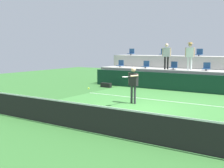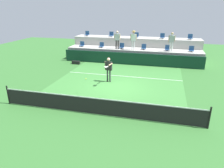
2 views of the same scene
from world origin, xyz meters
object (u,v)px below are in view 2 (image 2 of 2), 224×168
object	(u,v)px
stadium_chair_upper_far_left	(87,34)
stadium_chair_upper_far_right	(190,37)
stadium_chair_lower_mid_right	(144,47)
spectator_in_grey	(172,40)
stadium_chair_lower_left	(102,45)
stadium_chair_lower_right	(167,48)
spectator_with_hat	(134,38)
equipment_bag	(76,63)
tennis_player	(109,67)
spectator_in_white	(117,38)
stadium_chair_lower_mid_left	(122,46)
stadium_chair_lower_far_right	(191,49)
stadium_chair_lower_far_left	(82,44)
stadium_chair_upper_right	(162,36)
tennis_ball	(86,79)
stadium_chair_upper_left	(111,35)
stadium_chair_upper_center	(136,35)

from	to	relation	value
stadium_chair_upper_far_left	stadium_chair_upper_far_right	bearing A→B (deg)	0.00
stadium_chair_lower_mid_right	spectator_in_grey	world-z (taller)	spectator_in_grey
stadium_chair_lower_left	stadium_chair_upper_far_left	bearing A→B (deg)	140.55
stadium_chair_lower_right	stadium_chair_upper_far_right	size ratio (longest dim) A/B	1.00
stadium_chair_lower_mid_right	spectator_with_hat	xyz separation A→B (m)	(-0.96, -0.38, 0.89)
equipment_bag	stadium_chair_upper_far_left	bearing A→B (deg)	94.71
tennis_player	spectator_in_white	xyz separation A→B (m)	(-0.75, 5.96, 1.20)
spectator_in_grey	stadium_chair_upper_far_right	bearing A→B (deg)	51.05
stadium_chair_lower_mid_left	stadium_chair_lower_far_right	xyz separation A→B (m)	(6.48, 0.00, 0.00)
stadium_chair_upper_far_left	spectator_in_grey	world-z (taller)	spectator_in_grey
stadium_chair_lower_far_left	stadium_chair_lower_left	bearing A→B (deg)	0.00
stadium_chair_upper_right	tennis_player	xyz separation A→B (m)	(-3.40, -8.14, -1.22)
tennis_player	equipment_bag	world-z (taller)	tennis_player
stadium_chair_upper_far_left	stadium_chair_upper_right	world-z (taller)	same
tennis_player	spectator_in_grey	size ratio (longest dim) A/B	1.02
tennis_ball	spectator_with_hat	bearing A→B (deg)	79.36
stadium_chair_upper_far_right	tennis_player	xyz separation A→B (m)	(-6.05, -8.14, -1.22)
stadium_chair_upper_far_right	tennis_ball	bearing A→B (deg)	-122.71
stadium_chair_upper_far_right	spectator_in_white	distance (m)	7.14
stadium_chair_lower_far_left	stadium_chair_upper_left	bearing A→B (deg)	34.16
spectator_in_grey	equipment_bag	size ratio (longest dim) A/B	2.29
stadium_chair_upper_left	stadium_chair_upper_center	bearing A→B (deg)	0.00
stadium_chair_upper_right	equipment_bag	world-z (taller)	stadium_chair_upper_right
stadium_chair_lower_mid_left	equipment_bag	bearing A→B (deg)	-149.48
stadium_chair_lower_mid_left	tennis_ball	size ratio (longest dim) A/B	7.65
tennis_ball	stadium_chair_lower_right	bearing A→B (deg)	61.68
stadium_chair_upper_left	spectator_in_grey	distance (m)	6.56
stadium_chair_lower_mid_right	equipment_bag	bearing A→B (deg)	-159.18
stadium_chair_lower_mid_right	tennis_player	bearing A→B (deg)	-105.66
stadium_chair_upper_center	tennis_player	distance (m)	8.27
stadium_chair_upper_right	stadium_chair_upper_far_right	world-z (taller)	same
stadium_chair_lower_far_right	spectator_with_hat	world-z (taller)	spectator_with_hat
stadium_chair_upper_right	stadium_chair_upper_far_right	size ratio (longest dim) A/B	1.00
stadium_chair_upper_center	stadium_chair_lower_left	bearing A→B (deg)	-150.87
stadium_chair_upper_left	tennis_ball	world-z (taller)	stadium_chair_upper_left
stadium_chair_lower_far_right	stadium_chair_lower_mid_right	bearing A→B (deg)	180.00
stadium_chair_upper_far_left	stadium_chair_upper_left	bearing A→B (deg)	0.00
stadium_chair_upper_far_left	spectator_with_hat	world-z (taller)	spectator_with_hat
stadium_chair_lower_far_left	tennis_ball	world-z (taller)	stadium_chair_lower_far_left
stadium_chair_lower_far_right	equipment_bag	world-z (taller)	stadium_chair_lower_far_right
stadium_chair_lower_mid_right	tennis_ball	size ratio (longest dim) A/B	7.65
stadium_chair_lower_right	stadium_chair_upper_far_left	distance (m)	8.85
stadium_chair_upper_right	spectator_in_grey	xyz separation A→B (m)	(0.89, -2.18, -0.01)
spectator_with_hat	stadium_chair_upper_center	bearing A→B (deg)	90.95
stadium_chair_upper_right	spectator_in_grey	bearing A→B (deg)	-67.89
stadium_chair_lower_mid_left	stadium_chair_lower_far_right	bearing A→B (deg)	0.00
stadium_chair_lower_mid_left	spectator_with_hat	size ratio (longest dim) A/B	0.29
spectator_with_hat	tennis_ball	xyz separation A→B (m)	(-1.58, -8.43, -1.37)
spectator_in_white	stadium_chair_upper_center	bearing A→B (deg)	54.94
stadium_chair_lower_far_right	spectator_with_hat	xyz separation A→B (m)	(-5.29, -0.38, 0.89)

